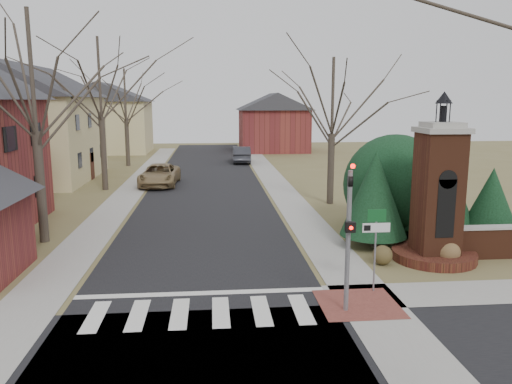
{
  "coord_description": "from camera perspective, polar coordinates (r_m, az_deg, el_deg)",
  "views": [
    {
      "loc": [
        0.4,
        -13.02,
        6.15
      ],
      "look_at": [
        2.11,
        6.0,
        2.63
      ],
      "focal_mm": 35.0,
      "sensor_mm": 36.0,
      "label": 1
    }
  ],
  "objects": [
    {
      "name": "ground",
      "position": [
        14.41,
        -6.45,
        -14.89
      ],
      "size": [
        120.0,
        120.0,
        0.0
      ],
      "primitive_type": "plane",
      "color": "brown",
      "rests_on": "ground"
    },
    {
      "name": "main_street",
      "position": [
        35.56,
        -5.7,
        0.45
      ],
      "size": [
        8.0,
        70.0,
        0.01
      ],
      "primitive_type": "cube",
      "color": "black",
      "rests_on": "ground"
    },
    {
      "name": "crosswalk_zone",
      "position": [
        15.13,
        -6.39,
        -13.56
      ],
      "size": [
        8.0,
        2.2,
        0.02
      ],
      "primitive_type": "cube",
      "color": "silver",
      "rests_on": "ground"
    },
    {
      "name": "stop_bar",
      "position": [
        16.51,
        -6.28,
        -11.45
      ],
      "size": [
        8.0,
        0.35,
        0.02
      ],
      "primitive_type": "cube",
      "color": "silver",
      "rests_on": "ground"
    },
    {
      "name": "sidewalk_right_main",
      "position": [
        35.88,
        2.63,
        0.59
      ],
      "size": [
        2.0,
        60.0,
        0.02
      ],
      "primitive_type": "cube",
      "color": "gray",
      "rests_on": "ground"
    },
    {
      "name": "sidewalk_left",
      "position": [
        35.99,
        -14.01,
        0.32
      ],
      "size": [
        2.0,
        60.0,
        0.02
      ],
      "primitive_type": "cube",
      "color": "gray",
      "rests_on": "ground"
    },
    {
      "name": "curb_apron",
      "position": [
        15.93,
        11.6,
        -12.44
      ],
      "size": [
        2.4,
        2.4,
        0.02
      ],
      "primitive_type": "cube",
      "color": "brown",
      "rests_on": "ground"
    },
    {
      "name": "traffic_signal_pole",
      "position": [
        14.58,
        10.56,
        -3.87
      ],
      "size": [
        0.28,
        0.41,
        4.5
      ],
      "color": "slate",
      "rests_on": "ground"
    },
    {
      "name": "sign_post",
      "position": [
        16.43,
        13.52,
        -4.66
      ],
      "size": [
        0.9,
        0.07,
        2.75
      ],
      "color": "slate",
      "rests_on": "ground"
    },
    {
      "name": "brick_gate_monument",
      "position": [
        20.36,
        19.98,
        -1.47
      ],
      "size": [
        3.2,
        3.2,
        6.47
      ],
      "color": "#562A19",
      "rests_on": "ground"
    },
    {
      "name": "house_stucco_left",
      "position": [
        42.39,
        -24.5,
        7.42
      ],
      "size": [
        9.8,
        12.8,
        9.28
      ],
      "color": "#CBBA87",
      "rests_on": "ground"
    },
    {
      "name": "house_distant_left",
      "position": [
        62.3,
        -16.8,
        8.27
      ],
      "size": [
        10.8,
        8.8,
        8.53
      ],
      "color": "#CBBA87",
      "rests_on": "ground"
    },
    {
      "name": "house_distant_right",
      "position": [
        61.54,
        1.98,
        8.12
      ],
      "size": [
        8.8,
        8.8,
        7.3
      ],
      "color": "maroon",
      "rests_on": "ground"
    },
    {
      "name": "evergreen_near",
      "position": [
        21.49,
        13.4,
        -0.16
      ],
      "size": [
        2.8,
        2.8,
        4.1
      ],
      "color": "#473D33",
      "rests_on": "ground"
    },
    {
      "name": "evergreen_mid",
      "position": [
        23.77,
        20.08,
        1.22
      ],
      "size": [
        3.4,
        3.4,
        4.7
      ],
      "color": "#473D33",
      "rests_on": "ground"
    },
    {
      "name": "evergreen_far",
      "position": [
        23.95,
        25.32,
        -0.79
      ],
      "size": [
        2.4,
        2.4,
        3.3
      ],
      "color": "#473D33",
      "rests_on": "ground"
    },
    {
      "name": "evergreen_mass",
      "position": [
        24.4,
        15.58,
        1.23
      ],
      "size": [
        4.8,
        4.8,
        4.8
      ],
      "primitive_type": "sphere",
      "color": "black",
      "rests_on": "ground"
    },
    {
      "name": "bare_tree_0",
      "position": [
        23.28,
        -24.35,
        13.36
      ],
      "size": [
        8.05,
        8.05,
        11.15
      ],
      "color": "#473D33",
      "rests_on": "ground"
    },
    {
      "name": "bare_tree_1",
      "position": [
        35.84,
        -17.5,
        12.99
      ],
      "size": [
        8.4,
        8.4,
        11.64
      ],
      "color": "#473D33",
      "rests_on": "ground"
    },
    {
      "name": "bare_tree_2",
      "position": [
        48.68,
        -14.76,
        11.15
      ],
      "size": [
        7.35,
        7.35,
        10.19
      ],
      "color": "#473D33",
      "rests_on": "ground"
    },
    {
      "name": "bare_tree_3",
      "position": [
        29.88,
        8.78,
        11.37
      ],
      "size": [
        7.0,
        7.0,
        9.7
      ],
      "color": "#473D33",
      "rests_on": "ground"
    },
    {
      "name": "pickup_truck",
      "position": [
        37.12,
        -10.96,
        1.93
      ],
      "size": [
        2.83,
        5.68,
        1.55
      ],
      "primitive_type": "imported",
      "rotation": [
        0.0,
        0.0,
        -0.05
      ],
      "color": "#92794F",
      "rests_on": "ground"
    },
    {
      "name": "distant_car",
      "position": [
        49.97,
        -1.67,
        4.31
      ],
      "size": [
        1.85,
        4.95,
        1.61
      ],
      "primitive_type": "imported",
      "rotation": [
        0.0,
        0.0,
        3.11
      ],
      "color": "#36373E",
      "rests_on": "ground"
    },
    {
      "name": "dry_shrub_left",
      "position": [
        19.62,
        14.26,
        -7.0
      ],
      "size": [
        0.75,
        0.75,
        0.75
      ],
      "primitive_type": "sphere",
      "color": "brown",
      "rests_on": "ground"
    },
    {
      "name": "dry_shrub_right",
      "position": [
        20.44,
        21.05,
        -6.4
      ],
      "size": [
        0.94,
        0.94,
        0.94
      ],
      "primitive_type": "sphere",
      "color": "brown",
      "rests_on": "ground"
    }
  ]
}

